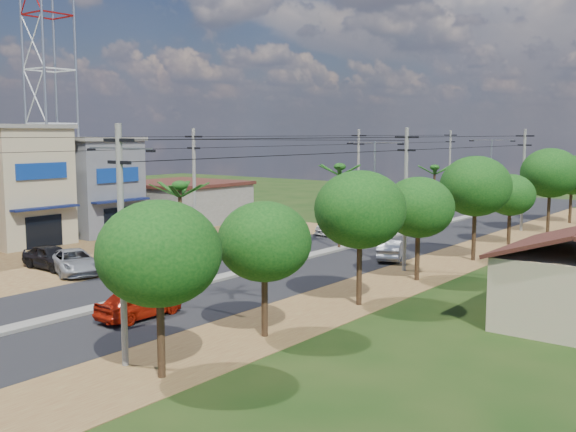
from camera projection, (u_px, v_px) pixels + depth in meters
name	position (u px, v px, depth m)	size (l,w,h in m)	color
ground	(124.00, 303.00, 34.39)	(160.00, 160.00, 0.00)	black
road	(299.00, 260.00, 46.20)	(12.00, 110.00, 0.04)	black
median	(324.00, 252.00, 48.55)	(1.00, 90.00, 0.18)	#605E56
dirt_lot_west	(80.00, 250.00, 49.75)	(18.00, 46.00, 0.04)	brown
dirt_shoulder_east	(411.00, 275.00, 41.06)	(5.00, 90.00, 0.03)	brown
shophouse_cream	(13.00, 184.00, 52.62)	(9.00, 6.40, 9.30)	tan
shophouse_grey	(88.00, 185.00, 58.19)	(9.00, 6.40, 8.30)	#52545A
low_shed	(182.00, 202.00, 65.74)	(10.40, 10.40, 3.95)	#605E56
telecom_tower	(47.00, 14.00, 59.39)	(3.80, 3.80, 43.00)	gray
tree_east_a	(159.00, 254.00, 23.38)	(4.40, 4.40, 6.37)	black
tree_east_b	(264.00, 242.00, 28.27)	(4.00, 4.00, 5.83)	black
tree_east_c	(360.00, 210.00, 33.44)	(4.60, 4.60, 6.83)	black
tree_east_d	(418.00, 207.00, 39.20)	(4.20, 4.20, 6.13)	black
tree_east_e	(476.00, 186.00, 45.29)	(4.80, 4.80, 7.14)	black
tree_east_f	(510.00, 195.00, 51.97)	(3.80, 3.80, 5.52)	black
tree_east_g	(550.00, 173.00, 57.74)	(5.00, 5.00, 7.38)	black
tree_east_h	(572.00, 175.00, 64.29)	(4.40, 4.40, 6.52)	black
palm_median_near	(180.00, 190.00, 36.86)	(2.00, 2.00, 6.15)	black
palm_median_mid	(340.00, 171.00, 49.41)	(2.00, 2.00, 6.55)	black
palm_median_far	(435.00, 170.00, 62.09)	(2.00, 2.00, 5.85)	black
streetlight_near	(122.00, 210.00, 33.81)	(5.10, 0.18, 8.00)	gray
streetlight_mid	(374.00, 182.00, 53.49)	(5.10, 0.18, 8.00)	gray
streetlight_far	(491.00, 169.00, 73.17)	(5.10, 0.18, 8.00)	gray
utility_pole_w_b	(194.00, 189.00, 47.49)	(1.60, 0.24, 9.00)	#605E56
utility_pole_w_c	(358.00, 174.00, 64.81)	(1.60, 0.24, 9.00)	#605E56
utility_pole_w_d	(450.00, 165.00, 81.34)	(1.60, 0.24, 9.00)	#605E56
utility_pole_e_a	(122.00, 240.00, 24.55)	(1.60, 0.24, 9.00)	#605E56
utility_pole_e_b	(406.00, 196.00, 41.87)	(1.60, 0.24, 9.00)	#605E56
utility_pole_e_c	(523.00, 178.00, 59.19)	(1.60, 0.24, 9.00)	#605E56
car_red_near	(139.00, 303.00, 31.47)	(1.72, 4.27, 1.45)	#991708
car_silver_mid	(391.00, 250.00, 46.09)	(1.47, 4.22, 1.39)	gray
car_white_far	(342.00, 225.00, 57.86)	(2.15, 5.30, 1.54)	silver
car_parked_silver	(74.00, 262.00, 41.52)	(2.42, 5.25, 1.46)	gray
car_parked_dark	(51.00, 258.00, 42.85)	(1.82, 4.54, 1.55)	black
moto_rider_east	(139.00, 308.00, 31.86)	(0.58, 1.66, 0.87)	black
moto_rider_west_a	(283.00, 251.00, 46.66)	(0.67, 1.92, 1.01)	black
moto_rider_west_b	(365.00, 221.00, 62.60)	(0.45, 1.61, 0.97)	black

